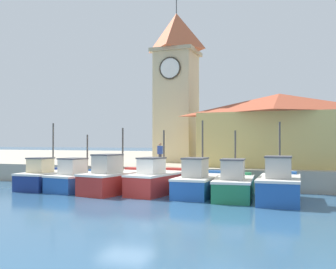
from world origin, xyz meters
TOP-DOWN VIEW (x-y plane):
  - ground_plane at (0.00, 0.00)m, footprint 300.00×300.00m
  - quay_wharf at (0.00, 26.88)m, footprint 120.00×40.00m
  - fishing_boat_far_left at (-7.49, 3.91)m, footprint 2.09×4.40m
  - fishing_boat_left_outer at (-5.03, 3.92)m, footprint 2.69×4.76m
  - fishing_boat_left_inner at (-2.47, 3.65)m, footprint 2.79×5.23m
  - fishing_boat_mid_left at (0.04, 4.12)m, footprint 2.52×5.12m
  - fishing_boat_center at (2.48, 4.18)m, footprint 2.00×5.12m
  - fishing_boat_mid_right at (4.52, 3.73)m, footprint 2.34×4.94m
  - fishing_boat_right_inner at (6.86, 3.25)m, footprint 2.19×4.64m
  - clock_tower at (-2.15, 13.92)m, footprint 3.57×3.57m
  - warehouse_right at (6.31, 11.42)m, footprint 10.63×7.05m
  - dock_worker_near_tower at (-1.33, 7.99)m, footprint 0.34×0.22m

SIDE VIEW (x-z plane):
  - ground_plane at x=0.00m, z-range 0.00..0.00m
  - quay_wharf at x=0.00m, z-range 0.00..1.30m
  - fishing_boat_left_outer at x=-5.03m, z-range -1.04..2.40m
  - fishing_boat_far_left at x=-7.49m, z-range -1.41..2.80m
  - fishing_boat_mid_right at x=4.52m, z-range -1.09..2.52m
  - fishing_boat_center at x=2.48m, z-range -1.39..2.83m
  - fishing_boat_mid_left at x=0.04m, z-range -1.09..2.59m
  - fishing_boat_left_inner at x=-2.47m, z-range -1.14..2.70m
  - fishing_boat_right_inner at x=6.86m, z-range -1.22..2.81m
  - dock_worker_near_tower at x=-1.33m, z-range 1.34..2.96m
  - warehouse_right at x=6.31m, z-range 1.35..6.42m
  - clock_tower at x=-2.15m, z-range 0.91..14.98m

